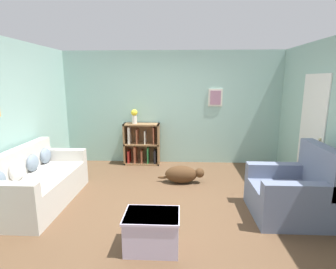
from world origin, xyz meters
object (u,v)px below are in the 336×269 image
Objects in this scene: coffee_table at (152,230)px; dog at (183,174)px; bookshelf at (142,145)px; couch at (37,184)px; recliner_chair at (293,193)px; vase at (134,116)px.

coffee_table is 0.71× the size of dog.
bookshelf is 1.53m from dog.
couch is at bearing -157.46° from dog.
recliner_chair is (2.54, -2.33, -0.10)m from bookshelf.
vase is at bearing 103.11° from coffee_table.
bookshelf is at bearing 57.28° from couch.
vase reaches higher than coffee_table.
bookshelf reaches higher than coffee_table.
dog is at bearing 22.54° from couch.
couch is 2.22m from coffee_table.
bookshelf is 0.91× the size of recliner_chair.
dog is 2.75× the size of vase.
couch is 2.83× the size of coffee_table.
coffee_table is at bearing -100.32° from dog.
couch reaches higher than dog.
bookshelf is 1.07× the size of dog.
bookshelf reaches higher than dog.
coffee_table is at bearing -28.77° from couch.
vase is (1.21, 2.10, 0.82)m from couch.
vase is (-0.74, 3.16, 0.92)m from coffee_table.
coffee_table is 1.95× the size of vase.
vase reaches higher than couch.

